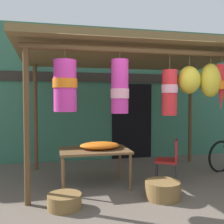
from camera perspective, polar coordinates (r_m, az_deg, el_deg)
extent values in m
plane|color=#60564C|center=(4.72, 4.47, -16.78)|extent=(30.00, 30.00, 0.00)
cube|color=#387056|center=(7.06, -1.91, 3.97)|extent=(12.42, 0.25, 3.48)
cube|color=#2D2823|center=(6.94, -1.69, 7.45)|extent=(11.18, 0.04, 0.24)
cube|color=black|center=(7.13, 4.32, -1.98)|extent=(1.10, 0.03, 2.00)
cylinder|color=brown|center=(4.09, -17.96, -2.94)|extent=(0.09, 0.09, 2.36)
cylinder|color=brown|center=(6.13, -16.18, -1.14)|extent=(0.09, 0.09, 2.36)
cylinder|color=brown|center=(7.00, 16.54, -0.70)|extent=(0.09, 0.09, 2.36)
cylinder|color=brown|center=(4.40, 7.94, 12.94)|extent=(3.99, 0.10, 0.10)
cylinder|color=brown|center=(6.36, 1.31, 11.08)|extent=(3.99, 0.10, 0.10)
cube|color=olive|center=(5.38, 4.01, 12.33)|extent=(4.29, 2.56, 0.27)
cylinder|color=brown|center=(4.09, -10.15, 11.99)|extent=(0.01, 0.01, 0.14)
cylinder|color=#D13399|center=(4.04, -10.10, 5.57)|extent=(0.34, 0.34, 0.77)
cylinder|color=orange|center=(4.05, -10.11, 6.12)|extent=(0.37, 0.37, 0.14)
cylinder|color=brown|center=(4.22, 1.70, 11.98)|extent=(0.01, 0.01, 0.11)
cylinder|color=#D13399|center=(4.17, 1.69, 5.52)|extent=(0.27, 0.27, 0.85)
cylinder|color=pink|center=(4.17, 1.69, 4.00)|extent=(0.29, 0.29, 0.15)
cylinder|color=brown|center=(4.56, 12.38, 10.39)|extent=(0.01, 0.01, 0.24)
cylinder|color=red|center=(4.51, 12.32, 4.12)|extent=(0.25, 0.25, 0.76)
cylinder|color=pink|center=(4.52, 12.33, 4.91)|extent=(0.27, 0.27, 0.14)
cylinder|color=brown|center=(5.00, 22.63, 10.16)|extent=(0.01, 0.01, 0.13)
cone|color=red|center=(4.96, 22.54, 4.91)|extent=(0.21, 0.21, 0.78)
cylinder|color=orange|center=(4.96, 22.55, 5.39)|extent=(0.22, 0.22, 0.14)
cylinder|color=#4C3D23|center=(4.95, 20.55, 10.42)|extent=(0.02, 0.02, 0.11)
ellipsoid|color=yellow|center=(4.91, 20.48, 6.41)|extent=(0.37, 0.32, 0.59)
cylinder|color=#4C3D23|center=(4.75, 16.36, 10.48)|extent=(0.02, 0.02, 0.16)
ellipsoid|color=yellow|center=(4.72, 16.31, 6.66)|extent=(0.40, 0.34, 0.47)
cube|color=brown|center=(4.82, -3.82, -8.27)|extent=(1.24, 0.82, 0.04)
cylinder|color=brown|center=(4.49, -10.48, -13.53)|extent=(0.05, 0.05, 0.64)
cylinder|color=brown|center=(4.67, 3.98, -12.87)|extent=(0.05, 0.05, 0.64)
cylinder|color=brown|center=(5.19, -10.78, -11.34)|extent=(0.05, 0.05, 0.64)
cylinder|color=brown|center=(5.35, 1.73, -10.89)|extent=(0.05, 0.05, 0.64)
ellipsoid|color=orange|center=(4.83, -2.66, -7.23)|extent=(0.72, 0.50, 0.13)
ellipsoid|color=pink|center=(4.79, -1.26, -7.22)|extent=(0.32, 0.25, 0.09)
cube|color=#AD1E1E|center=(5.07, 11.65, -10.28)|extent=(0.54, 0.54, 0.04)
cube|color=#AD1E1E|center=(5.02, 13.74, -8.09)|extent=(0.22, 0.37, 0.40)
cylinder|color=#333338|center=(5.31, 9.77, -12.12)|extent=(0.03, 0.03, 0.44)
cylinder|color=#333338|center=(4.96, 9.37, -13.16)|extent=(0.03, 0.03, 0.44)
cylinder|color=#333338|center=(5.29, 13.74, -12.21)|extent=(0.03, 0.03, 0.44)
cylinder|color=#333338|center=(4.94, 13.64, -13.27)|extent=(0.03, 0.03, 0.44)
cylinder|color=brown|center=(4.43, 10.90, -16.20)|extent=(0.56, 0.56, 0.28)
cylinder|color=brown|center=(4.07, -10.22, -18.46)|extent=(0.49, 0.49, 0.21)
torus|color=black|center=(6.31, 22.45, -8.90)|extent=(0.70, 0.20, 0.71)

